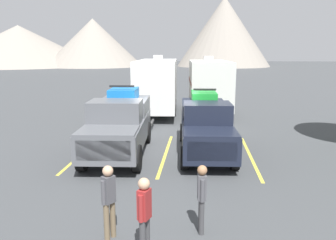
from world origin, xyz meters
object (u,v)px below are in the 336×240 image
object	(u,v)px
person_c	(202,194)
camper_trailer_a	(157,83)
pickup_truck_a	(119,123)
pickup_truck_b	(205,124)
person_b	(109,197)
camper_trailer_b	(209,84)
person_a	(144,213)

from	to	relation	value
person_c	camper_trailer_a	bearing A→B (deg)	101.21
camper_trailer_a	pickup_truck_a	bearing A→B (deg)	-92.84
pickup_truck_b	person_b	distance (m)	7.02
camper_trailer_a	camper_trailer_b	xyz separation A→B (m)	(3.38, 0.55, -0.03)
pickup_truck_b	camper_trailer_a	world-z (taller)	camper_trailer_a
camper_trailer_a	camper_trailer_b	world-z (taller)	camper_trailer_a
person_a	pickup_truck_a	bearing A→B (deg)	107.61
pickup_truck_a	person_c	world-z (taller)	pickup_truck_a
pickup_truck_a	camper_trailer_b	distance (m)	10.04
pickup_truck_a	camper_trailer_a	size ratio (longest dim) A/B	0.66
person_a	camper_trailer_a	bearing A→B (deg)	96.36
person_b	camper_trailer_b	bearing A→B (deg)	80.62
pickup_truck_a	camper_trailer_b	size ratio (longest dim) A/B	0.74
pickup_truck_b	person_a	xyz separation A→B (m)	(-1.31, -7.30, -0.18)
pickup_truck_b	person_b	world-z (taller)	pickup_truck_b
camper_trailer_b	person_a	xyz separation A→B (m)	(-1.65, -16.06, -0.99)
pickup_truck_b	camper_trailer_b	world-z (taller)	camper_trailer_b
person_a	person_b	distance (m)	1.10
person_a	person_c	xyz separation A→B (m)	(1.13, 1.07, -0.05)
pickup_truck_a	person_a	distance (m)	7.14
pickup_truck_a	person_c	distance (m)	6.62
person_c	pickup_truck_b	bearing A→B (deg)	88.38
pickup_truck_a	person_c	size ratio (longest dim) A/B	3.41
camper_trailer_b	person_b	world-z (taller)	camper_trailer_b
pickup_truck_a	pickup_truck_b	world-z (taller)	pickup_truck_a
person_b	person_a	bearing A→B (deg)	-35.42
camper_trailer_a	person_c	bearing A→B (deg)	-78.79
person_c	person_a	bearing A→B (deg)	-136.66
pickup_truck_a	person_b	bearing A→B (deg)	-78.42
pickup_truck_b	camper_trailer_b	bearing A→B (deg)	87.77
camper_trailer_a	person_c	distance (m)	14.76
person_b	person_c	xyz separation A→B (m)	(2.03, 0.43, -0.04)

